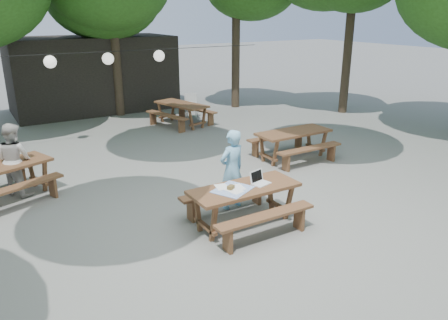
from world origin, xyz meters
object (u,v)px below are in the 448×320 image
object	(u,v)px
picnic_table_nw	(1,183)
plastic_chair	(192,112)
second_person	(14,159)
woman	(232,169)
main_picnic_table	(244,205)

from	to	relation	value
picnic_table_nw	plastic_chair	size ratio (longest dim) A/B	2.58
second_person	woman	bearing A→B (deg)	-165.45
main_picnic_table	woman	bearing A→B (deg)	73.90
main_picnic_table	picnic_table_nw	distance (m)	5.05
main_picnic_table	plastic_chair	size ratio (longest dim) A/B	2.22
second_person	plastic_chair	world-z (taller)	second_person
second_person	plastic_chair	xyz separation A→B (m)	(6.32, 4.22, -0.52)
main_picnic_table	picnic_table_nw	size ratio (longest dim) A/B	0.86
main_picnic_table	plastic_chair	distance (m)	8.47
main_picnic_table	plastic_chair	world-z (taller)	plastic_chair
picnic_table_nw	second_person	size ratio (longest dim) A/B	1.50
second_person	plastic_chair	size ratio (longest dim) A/B	1.72
main_picnic_table	woman	world-z (taller)	woman
main_picnic_table	picnic_table_nw	world-z (taller)	same
picnic_table_nw	plastic_chair	xyz separation A→B (m)	(6.65, 4.42, -0.13)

